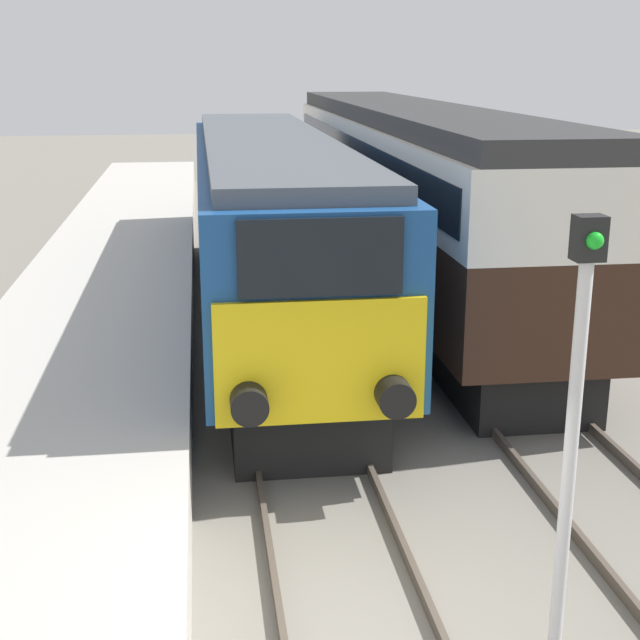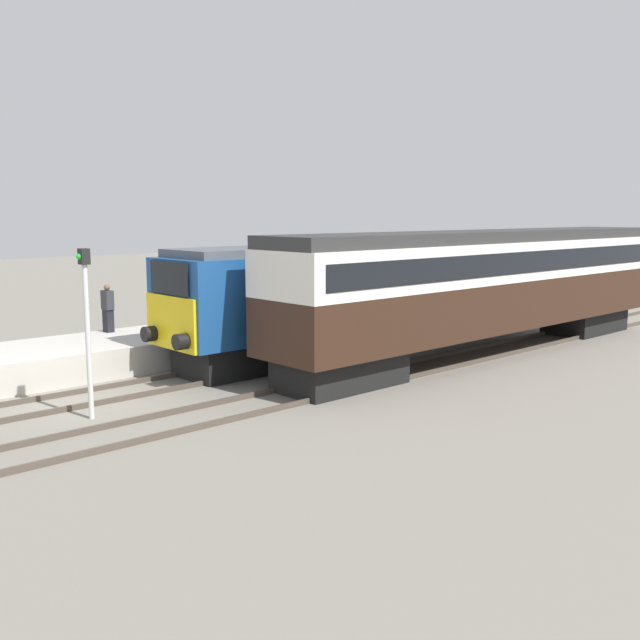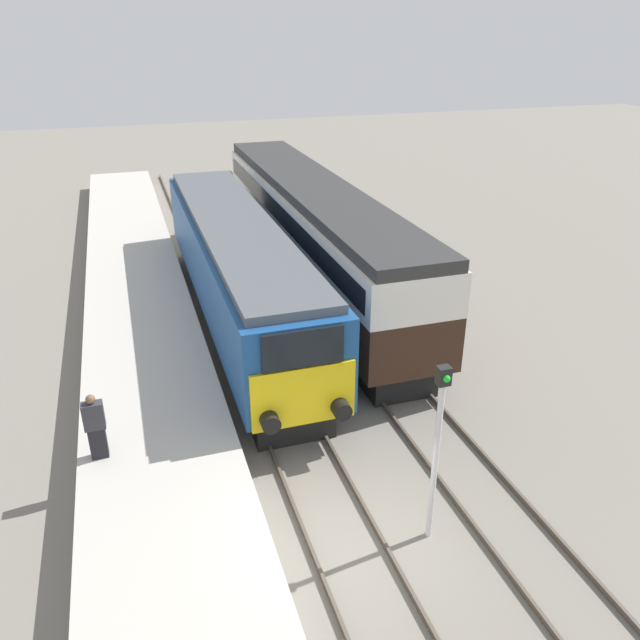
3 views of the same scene
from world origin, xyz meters
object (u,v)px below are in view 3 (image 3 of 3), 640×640
at_px(passenger_carriage, 313,226).
at_px(signal_post, 437,441).
at_px(person_on_platform, 95,427).
at_px(locomotive, 237,267).

relative_size(passenger_carriage, signal_post, 4.57).
bearing_deg(person_on_platform, locomotive, 58.42).
distance_m(locomotive, person_on_platform, 8.71).
xyz_separation_m(person_on_platform, signal_post, (6.25, -3.53, 0.69)).
height_order(locomotive, passenger_carriage, passenger_carriage).
distance_m(locomotive, passenger_carriage, 4.16).
bearing_deg(signal_post, person_on_platform, 150.57).
bearing_deg(signal_post, locomotive, 98.84).
relative_size(passenger_carriage, person_on_platform, 11.53).
distance_m(person_on_platform, signal_post, 7.21).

